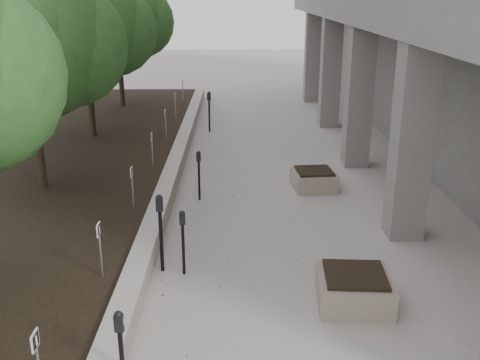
{
  "coord_description": "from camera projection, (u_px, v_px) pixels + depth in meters",
  "views": [
    {
      "loc": [
        -0.12,
        -4.73,
        4.91
      ],
      "look_at": [
        -0.04,
        6.58,
        1.03
      ],
      "focal_mm": 41.48,
      "sensor_mm": 36.0,
      "label": 1
    }
  ],
  "objects": [
    {
      "name": "crabapple_tree_3",
      "position": [
        30.0,
        74.0,
        12.58
      ],
      "size": [
        4.6,
        4.0,
        5.44
      ],
      "primitive_type": null,
      "color": "#255721",
      "rests_on": "planting_bed"
    },
    {
      "name": "parking_meter_3",
      "position": [
        161.0,
        233.0,
        10.01
      ],
      "size": [
        0.15,
        0.11,
        1.5
      ],
      "primitive_type": null,
      "rotation": [
        0.0,
        0.0,
        0.05
      ],
      "color": "black",
      "rests_on": "ground"
    },
    {
      "name": "crabapple_tree_5",
      "position": [
        118.0,
        38.0,
        22.04
      ],
      "size": [
        4.6,
        4.0,
        5.44
      ],
      "primitive_type": null,
      "color": "#255721",
      "rests_on": "planting_bed"
    },
    {
      "name": "crabapple_tree_4",
      "position": [
        86.0,
        51.0,
        17.31
      ],
      "size": [
        4.6,
        4.0,
        5.44
      ],
      "primitive_type": null,
      "color": "#255721",
      "rests_on": "planting_bed"
    },
    {
      "name": "parking_sign_3",
      "position": [
        100.0,
        250.0,
        9.07
      ],
      "size": [
        0.04,
        0.22,
        0.96
      ],
      "primitive_type": null,
      "color": "black",
      "rests_on": "planting_bed"
    },
    {
      "name": "parking_sign_5",
      "position": [
        152.0,
        150.0,
        14.75
      ],
      "size": [
        0.04,
        0.22,
        0.96
      ],
      "primitive_type": null,
      "color": "black",
      "rests_on": "planting_bed"
    },
    {
      "name": "planter_back",
      "position": [
        314.0,
        179.0,
        14.45
      ],
      "size": [
        1.17,
        1.17,
        0.5
      ],
      "primitive_type": null,
      "rotation": [
        0.0,
        0.0,
        0.1
      ],
      "color": "tan",
      "rests_on": "ground"
    },
    {
      "name": "planting_bed",
      "position": [
        30.0,
        181.0,
        14.47
      ],
      "size": [
        7.0,
        26.0,
        0.4
      ],
      "primitive_type": "cube",
      "color": "black",
      "rests_on": "ground"
    },
    {
      "name": "parking_meter_4",
      "position": [
        199.0,
        176.0,
        13.51
      ],
      "size": [
        0.13,
        0.09,
        1.26
      ],
      "primitive_type": null,
      "rotation": [
        0.0,
        0.0,
        0.02
      ],
      "color": "black",
      "rests_on": "ground"
    },
    {
      "name": "parking_sign_7",
      "position": [
        175.0,
        106.0,
        20.42
      ],
      "size": [
        0.04,
        0.22,
        0.96
      ],
      "primitive_type": null,
      "color": "black",
      "rests_on": "planting_bed"
    },
    {
      "name": "berry_scatter",
      "position": [
        237.0,
        256.0,
        10.79
      ],
      "size": [
        3.3,
        14.1,
        0.02
      ],
      "primitive_type": null,
      "color": "maroon",
      "rests_on": "ground"
    },
    {
      "name": "parking_meter_2",
      "position": [
        183.0,
        243.0,
        9.94
      ],
      "size": [
        0.13,
        0.11,
        1.25
      ],
      "primitive_type": null,
      "rotation": [
        0.0,
        0.0,
        0.15
      ],
      "color": "black",
      "rests_on": "ground"
    },
    {
      "name": "planter_front",
      "position": [
        354.0,
        288.0,
        9.11
      ],
      "size": [
        1.25,
        1.25,
        0.55
      ],
      "primitive_type": null,
      "rotation": [
        0.0,
        0.0,
        -0.06
      ],
      "color": "tan",
      "rests_on": "ground"
    },
    {
      "name": "parking_sign_4",
      "position": [
        133.0,
        188.0,
        11.91
      ],
      "size": [
        0.04,
        0.22,
        0.96
      ],
      "primitive_type": null,
      "color": "black",
      "rests_on": "planting_bed"
    },
    {
      "name": "parking_meter_5",
      "position": [
        209.0,
        112.0,
        20.09
      ],
      "size": [
        0.17,
        0.14,
        1.49
      ],
      "primitive_type": null,
      "rotation": [
        0.0,
        0.0,
        -0.28
      ],
      "color": "black",
      "rests_on": "ground"
    },
    {
      "name": "parking_meter_1",
      "position": [
        122.0,
        358.0,
        6.76
      ],
      "size": [
        0.13,
        0.09,
        1.32
      ],
      "primitive_type": null,
      "rotation": [
        0.0,
        0.0,
        -0.01
      ],
      "color": "black",
      "rests_on": "ground"
    },
    {
      "name": "retaining_wall",
      "position": [
        171.0,
        179.0,
        14.48
      ],
      "size": [
        0.39,
        26.0,
        0.5
      ],
      "primitive_type": null,
      "color": "tan",
      "rests_on": "ground"
    },
    {
      "name": "parking_sign_6",
      "position": [
        166.0,
        125.0,
        17.59
      ],
      "size": [
        0.04,
        0.22,
        0.96
      ],
      "primitive_type": null,
      "color": "black",
      "rests_on": "planting_bed"
    },
    {
      "name": "parking_sign_8",
      "position": [
        183.0,
        92.0,
        23.26
      ],
      "size": [
        0.04,
        0.22,
        0.96
      ],
      "primitive_type": null,
      "color": "black",
      "rests_on": "planting_bed"
    }
  ]
}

